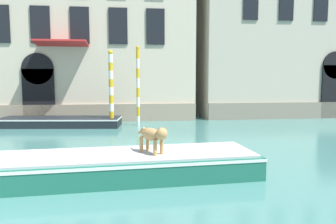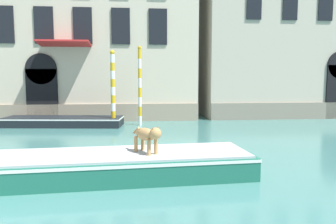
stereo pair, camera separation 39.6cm
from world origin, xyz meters
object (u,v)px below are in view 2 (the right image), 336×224
(boat_moored_near_palazzo, at_px, (63,121))
(mooring_pole_0, at_px, (140,86))
(mooring_pole_3, at_px, (113,89))
(boat_foreground, at_px, (111,165))
(dog_on_deck, at_px, (147,135))

(boat_moored_near_palazzo, distance_m, mooring_pole_0, 4.83)
(boat_moored_near_palazzo, height_order, mooring_pole_3, mooring_pole_3)
(boat_moored_near_palazzo, xyz_separation_m, mooring_pole_3, (2.89, -0.65, 1.89))
(mooring_pole_0, bearing_deg, boat_moored_near_palazzo, 177.75)
(mooring_pole_0, bearing_deg, mooring_pole_3, -162.35)
(mooring_pole_3, bearing_deg, mooring_pole_0, 17.65)
(boat_foreground, bearing_deg, mooring_pole_3, 89.87)
(boat_foreground, distance_m, mooring_pole_3, 9.56)
(dog_on_deck, bearing_deg, mooring_pole_3, 154.64)
(boat_moored_near_palazzo, bearing_deg, mooring_pole_0, 4.02)
(boat_foreground, relative_size, boat_moored_near_palazzo, 1.17)
(boat_foreground, xyz_separation_m, boat_moored_near_palazzo, (-3.49, 10.02, -0.10))
(boat_foreground, distance_m, dog_on_deck, 1.32)
(dog_on_deck, distance_m, boat_moored_near_palazzo, 11.14)
(dog_on_deck, xyz_separation_m, boat_moored_near_palazzo, (-4.51, 10.14, -0.94))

